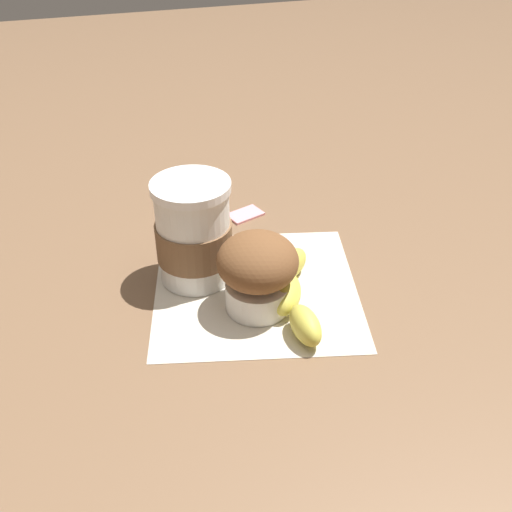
% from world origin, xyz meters
% --- Properties ---
extents(ground_plane, '(3.00, 3.00, 0.00)m').
position_xyz_m(ground_plane, '(0.00, 0.00, 0.00)').
color(ground_plane, brown).
extents(paper_napkin, '(0.30, 0.30, 0.00)m').
position_xyz_m(paper_napkin, '(0.00, 0.00, 0.00)').
color(paper_napkin, beige).
rests_on(paper_napkin, ground_plane).
extents(coffee_cup, '(0.09, 0.09, 0.13)m').
position_xyz_m(coffee_cup, '(-0.06, 0.05, 0.06)').
color(coffee_cup, white).
rests_on(coffee_cup, paper_napkin).
extents(muffin, '(0.09, 0.09, 0.10)m').
position_xyz_m(muffin, '(-0.01, -0.03, 0.05)').
color(muffin, white).
rests_on(muffin, paper_napkin).
extents(banana, '(0.09, 0.17, 0.04)m').
position_xyz_m(banana, '(0.03, -0.04, 0.02)').
color(banana, '#D6CC4C').
rests_on(banana, paper_napkin).
extents(sugar_packet, '(0.06, 0.05, 0.01)m').
position_xyz_m(sugar_packet, '(0.04, 0.17, 0.00)').
color(sugar_packet, pink).
rests_on(sugar_packet, ground_plane).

